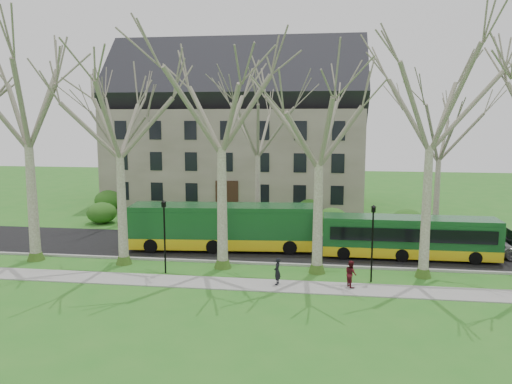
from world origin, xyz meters
TOP-DOWN VIEW (x-y plane):
  - ground at (0.00, 0.00)m, footprint 120.00×120.00m
  - sidewalk at (0.00, -2.50)m, footprint 70.00×2.00m
  - road at (0.00, 5.50)m, footprint 80.00×8.00m
  - curb at (0.00, 1.50)m, footprint 80.00×0.25m
  - building at (-6.00, 24.00)m, footprint 26.50×12.20m
  - tree_row_verge at (0.00, 0.30)m, footprint 49.00×7.00m
  - tree_row_far at (-1.33, 11.00)m, footprint 33.00×7.00m
  - lamp_row at (-0.00, -1.00)m, footprint 36.22×0.22m
  - hedges at (-4.67, 14.00)m, footprint 30.60×8.60m
  - bus_lead at (-3.54, 4.67)m, footprint 13.12×3.83m
  - bus_follow at (8.84, 4.20)m, footprint 11.14×2.35m
  - pedestrian_a at (0.81, -2.32)m, footprint 0.42×0.59m
  - pedestrian_b at (4.81, -2.16)m, footprint 0.79×0.88m

SIDE VIEW (x-z plane):
  - ground at x=0.00m, z-range 0.00..0.00m
  - sidewalk at x=0.00m, z-range 0.00..0.06m
  - road at x=0.00m, z-range 0.00..0.06m
  - curb at x=0.00m, z-range 0.00..0.14m
  - pedestrian_b at x=4.81m, z-range 0.06..1.52m
  - pedestrian_a at x=0.81m, z-range 0.06..1.56m
  - hedges at x=-4.67m, z-range 0.00..2.00m
  - bus_follow at x=8.84m, z-range 0.06..2.84m
  - bus_lead at x=-3.54m, z-range 0.06..3.29m
  - lamp_row at x=0.00m, z-range 0.42..4.72m
  - tree_row_far at x=-1.33m, z-range 0.00..12.00m
  - tree_row_verge at x=0.00m, z-range 0.00..14.00m
  - building at x=-6.00m, z-range 0.07..16.07m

